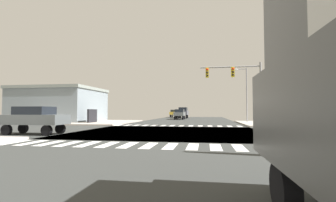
{
  "coord_description": "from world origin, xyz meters",
  "views": [
    {
      "loc": [
        2.84,
        -17.88,
        1.59
      ],
      "look_at": [
        -0.72,
        4.21,
        2.53
      ],
      "focal_mm": 25.18,
      "sensor_mm": 36.0,
      "label": 1
    }
  ],
  "objects_px": {
    "sedan_queued_2": "(174,113)",
    "sedan_leading_3": "(180,113)",
    "bank_building": "(61,105)",
    "traffic_signal_mast": "(237,79)",
    "street_lamp": "(245,90)",
    "sedan_middle_4": "(35,118)",
    "suv_farside_2": "(183,112)"
  },
  "relations": [
    {
      "from": "sedan_queued_2",
      "to": "sedan_leading_3",
      "type": "distance_m",
      "value": 14.92
    },
    {
      "from": "bank_building",
      "to": "traffic_signal_mast",
      "type": "bearing_deg",
      "value": -15.61
    },
    {
      "from": "street_lamp",
      "to": "sedan_queued_2",
      "type": "relative_size",
      "value": 1.72
    },
    {
      "from": "sedan_middle_4",
      "to": "sedan_queued_2",
      "type": "bearing_deg",
      "value": -4.79
    },
    {
      "from": "bank_building",
      "to": "sedan_middle_4",
      "type": "relative_size",
      "value": 2.9
    },
    {
      "from": "street_lamp",
      "to": "suv_farside_2",
      "type": "bearing_deg",
      "value": 119.71
    },
    {
      "from": "traffic_signal_mast",
      "to": "sedan_leading_3",
      "type": "xyz_separation_m",
      "value": [
        -7.97,
        18.88,
        -3.69
      ]
    },
    {
      "from": "traffic_signal_mast",
      "to": "sedan_leading_3",
      "type": "bearing_deg",
      "value": 112.89
    },
    {
      "from": "suv_farside_2",
      "to": "sedan_leading_3",
      "type": "bearing_deg",
      "value": 90.0
    },
    {
      "from": "street_lamp",
      "to": "bank_building",
      "type": "xyz_separation_m",
      "value": [
        -26.31,
        -1.53,
        -1.99
      ]
    },
    {
      "from": "bank_building",
      "to": "suv_farside_2",
      "type": "xyz_separation_m",
      "value": [
        16.25,
        19.16,
        -1.09
      ]
    },
    {
      "from": "bank_building",
      "to": "sedan_queued_2",
      "type": "height_order",
      "value": "bank_building"
    },
    {
      "from": "suv_farside_2",
      "to": "sedan_queued_2",
      "type": "distance_m",
      "value": 8.14
    },
    {
      "from": "bank_building",
      "to": "sedan_leading_3",
      "type": "relative_size",
      "value": 2.9
    },
    {
      "from": "street_lamp",
      "to": "sedan_queued_2",
      "type": "bearing_deg",
      "value": 117.4
    },
    {
      "from": "bank_building",
      "to": "sedan_leading_3",
      "type": "bearing_deg",
      "value": 36.72
    },
    {
      "from": "suv_farside_2",
      "to": "sedan_middle_4",
      "type": "relative_size",
      "value": 1.07
    },
    {
      "from": "traffic_signal_mast",
      "to": "sedan_queued_2",
      "type": "bearing_deg",
      "value": 108.14
    },
    {
      "from": "traffic_signal_mast",
      "to": "street_lamp",
      "type": "bearing_deg",
      "value": 75.83
    },
    {
      "from": "suv_farside_2",
      "to": "sedan_middle_4",
      "type": "distance_m",
      "value": 36.97
    },
    {
      "from": "street_lamp",
      "to": "sedan_middle_4",
      "type": "relative_size",
      "value": 1.72
    },
    {
      "from": "bank_building",
      "to": "sedan_queued_2",
      "type": "relative_size",
      "value": 2.9
    },
    {
      "from": "street_lamp",
      "to": "bank_building",
      "type": "bearing_deg",
      "value": -176.68
    },
    {
      "from": "sedan_middle_4",
      "to": "suv_farside_2",
      "type": "bearing_deg",
      "value": -10.41
    },
    {
      "from": "sedan_queued_2",
      "to": "sedan_leading_3",
      "type": "xyz_separation_m",
      "value": [
        3.0,
        -14.61,
        0.0
      ]
    },
    {
      "from": "street_lamp",
      "to": "traffic_signal_mast",
      "type": "bearing_deg",
      "value": -104.17
    },
    {
      "from": "sedan_leading_3",
      "to": "bank_building",
      "type": "bearing_deg",
      "value": 36.72
    },
    {
      "from": "sedan_leading_3",
      "to": "sedan_middle_4",
      "type": "xyz_separation_m",
      "value": [
        -6.68,
        -29.31,
        0.0
      ]
    },
    {
      "from": "suv_farside_2",
      "to": "sedan_leading_3",
      "type": "xyz_separation_m",
      "value": [
        0.0,
        -7.05,
        -0.28
      ]
    },
    {
      "from": "sedan_middle_4",
      "to": "street_lamp",
      "type": "bearing_deg",
      "value": -41.82
    },
    {
      "from": "traffic_signal_mast",
      "to": "suv_farside_2",
      "type": "height_order",
      "value": "traffic_signal_mast"
    },
    {
      "from": "traffic_signal_mast",
      "to": "bank_building",
      "type": "bearing_deg",
      "value": 164.39
    }
  ]
}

